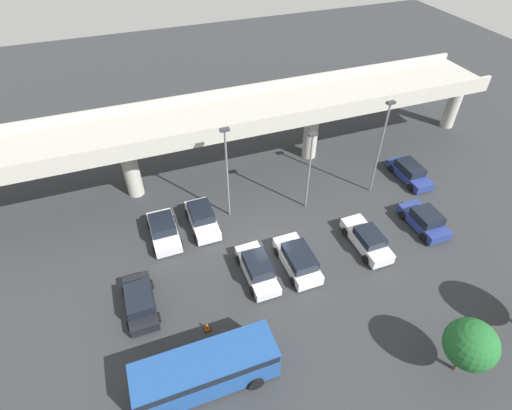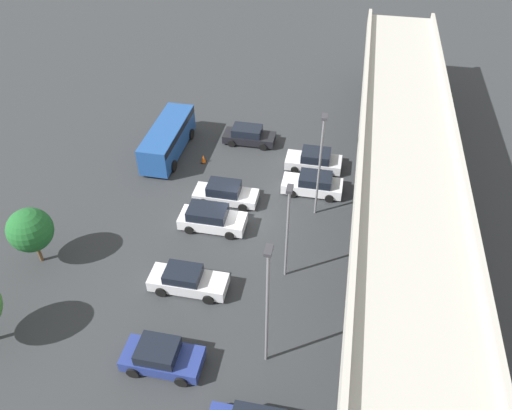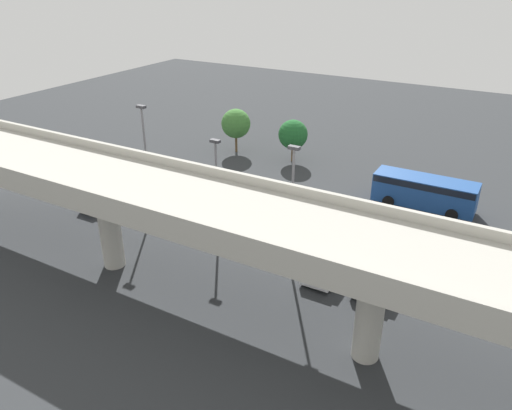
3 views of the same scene
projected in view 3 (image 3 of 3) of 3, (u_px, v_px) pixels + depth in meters
The scene contains 17 objects.
ground_plane at pixel (301, 229), 37.07m from camera, with size 109.03×109.03×0.00m, color #2D3033.
highway_overpass at pixel (220, 217), 26.41m from camera, with size 52.25×6.35×7.00m.
parked_car_0 at pixel (444, 243), 33.78m from camera, with size 2.06×4.51×1.53m.
parked_car_1 at pixel (378, 275), 30.25m from camera, with size 2.24×4.53×1.62m.
parked_car_2 at pixel (328, 263), 31.46m from camera, with size 2.15×4.62×1.61m.
parked_car_3 at pixel (331, 215), 37.51m from camera, with size 2.06×4.82×1.59m.
parked_car_4 at pixel (297, 204), 39.06m from camera, with size 2.19×4.71×1.67m.
parked_car_5 at pixel (234, 190), 41.65m from camera, with size 2.06×4.89×1.57m.
parked_car_6 at pixel (180, 178), 43.91m from camera, with size 2.22×4.35×1.61m.
parked_car_7 at pixel (108, 196), 40.67m from camera, with size 2.04×4.78×1.54m.
shuttle_bus at pixel (425, 190), 39.68m from camera, with size 7.92×2.71×2.56m.
lamp_post_near_aisle at pixel (146, 154), 37.09m from camera, with size 0.70×0.35×8.69m.
lamp_post_mid_lot at pixel (217, 180), 34.51m from camera, with size 0.70×0.35×7.20m.
lamp_post_by_overpass at pixel (292, 199), 30.42m from camera, with size 0.70×0.35×8.23m.
tree_front_left at pixel (293, 135), 48.64m from camera, with size 2.88×2.88×4.22m.
tree_front_centre at pixel (236, 124), 51.06m from camera, with size 3.00×3.00×4.54m.
traffic_cone at pixel (401, 218), 38.02m from camera, with size 0.44×0.44×0.70m.
Camera 3 is at (-13.32, 29.94, 17.74)m, focal length 35.00 mm.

